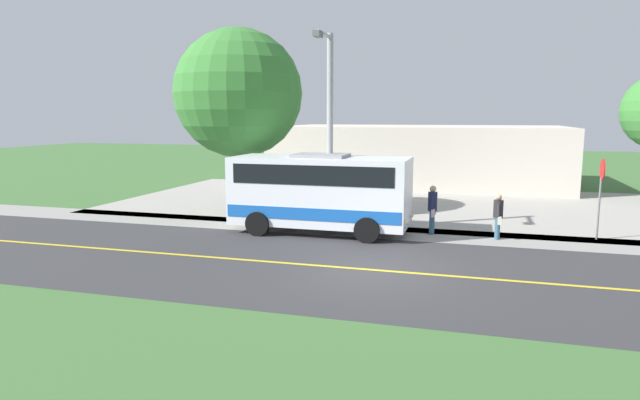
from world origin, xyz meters
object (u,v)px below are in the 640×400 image
Objects in this scene: shuttle_bus_front at (321,190)px; stop_sign at (601,185)px; street_light_pole at (329,124)px; commercial_building at (420,154)px; tree_curbside at (238,93)px; pedestrian_waiting at (432,208)px; pedestrian_with_bags at (498,215)px.

shuttle_bus_front reaches higher than stop_sign.
commercial_building is (-16.53, 1.69, -2.23)m from street_light_pole.
commercial_building is (-14.00, 6.49, -3.47)m from tree_curbside.
commercial_building is at bearing -152.73° from stop_sign.
tree_curbside reaches higher than pedestrian_waiting.
tree_curbside reaches higher than commercial_building.
pedestrian_with_bags is 0.09× the size of commercial_building.
stop_sign is 17.21m from commercial_building.
street_light_pole is at bearing -82.05° from pedestrian_waiting.
pedestrian_waiting is (-0.19, -2.32, 0.12)m from pedestrian_with_bags.
tree_curbside is at bearing -101.27° from pedestrian_with_bags.
pedestrian_with_bags is 3.70m from stop_sign.
street_light_pole is at bearing -86.75° from pedestrian_with_bags.
shuttle_bus_front is at bearing -84.18° from pedestrian_with_bags.
tree_curbside is at bearing -103.01° from pedestrian_waiting.
pedestrian_with_bags is 12.03m from tree_curbside.
commercial_building is at bearing -164.57° from pedestrian_with_bags.
shuttle_bus_front is at bearing -6.53° from commercial_building.
pedestrian_with_bags is 0.22× the size of street_light_pole.
stop_sign reaches higher than pedestrian_waiting.
tree_curbside is (-1.30, -14.38, 3.36)m from stop_sign.
shuttle_bus_front is 2.48m from street_light_pole.
pedestrian_waiting is at bearing 97.95° from street_light_pole.
stop_sign is 14.82m from tree_curbside.
pedestrian_with_bags is 16.82m from commercial_building.
street_light_pole reaches higher than commercial_building.
shuttle_bus_front is 3.68× the size of pedestrian_waiting.
stop_sign is at bearing 98.89° from shuttle_bus_front.
stop_sign is at bearing 27.27° from commercial_building.
commercial_building is (-16.00, -2.15, 0.87)m from pedestrian_waiting.
shuttle_bus_front is 0.82× the size of tree_curbside.
tree_curbside is (-2.83, -4.56, 3.70)m from shuttle_bus_front.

